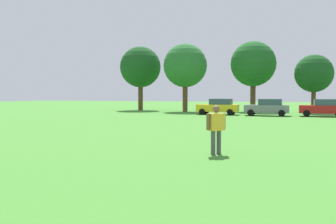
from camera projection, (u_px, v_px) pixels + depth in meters
ground_plane at (235, 121)px, 29.30m from camera, size 160.00×160.00×0.00m
adult_bystander at (216, 125)px, 13.06m from camera, size 0.61×0.66×1.74m
parked_car_yellow_0 at (218, 107)px, 38.96m from camera, size 4.30×2.02×1.68m
parked_car_gray_1 at (268, 107)px, 36.87m from camera, size 4.30×2.02×1.68m
parked_car_red_2 at (324, 108)px, 35.53m from camera, size 4.30×2.02×1.68m
tree_far_left at (140, 67)px, 50.24m from camera, size 5.54×5.54×8.63m
tree_left at (185, 66)px, 45.89m from camera, size 5.41×5.41×8.43m
tree_right at (253, 64)px, 46.05m from camera, size 5.62×5.62×8.75m
tree_far_right at (314, 74)px, 41.66m from camera, size 4.25×4.25×6.63m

